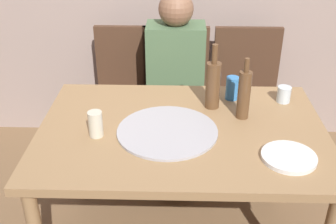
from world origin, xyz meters
TOP-DOWN VIEW (x-y plane):
  - dining_table at (0.00, 0.00)m, footprint 1.33×0.91m
  - pizza_tray at (-0.07, -0.04)m, footprint 0.46×0.46m
  - wine_bottle at (0.15, 0.21)m, footprint 0.07×0.07m
  - beer_bottle at (0.29, 0.11)m, footprint 0.06×0.06m
  - tumbler_near at (0.52, 0.28)m, footprint 0.07×0.07m
  - tumbler_far at (-0.38, -0.07)m, footprint 0.06×0.06m
  - soda_can at (0.26, 0.30)m, footprint 0.07×0.07m
  - plate_stack at (0.44, -0.23)m, footprint 0.23×0.23m
  - chair_left at (-0.36, 0.85)m, footprint 0.44×0.44m
  - chair_middle at (-0.04, 0.85)m, footprint 0.44×0.44m
  - chair_right at (0.43, 0.85)m, footprint 0.44×0.44m
  - guest_in_sweater at (-0.04, 0.70)m, footprint 0.36×0.56m

SIDE VIEW (x-z plane):
  - chair_left at x=-0.36m, z-range 0.06..0.96m
  - chair_middle at x=-0.04m, z-range 0.06..0.96m
  - chair_right at x=0.43m, z-range 0.06..0.96m
  - guest_in_sweater at x=-0.04m, z-range 0.06..1.23m
  - dining_table at x=0.00m, z-range 0.28..1.01m
  - pizza_tray at x=-0.07m, z-range 0.73..0.74m
  - plate_stack at x=0.44m, z-range 0.73..0.75m
  - tumbler_near at x=0.52m, z-range 0.73..0.81m
  - tumbler_far at x=-0.38m, z-range 0.73..0.85m
  - soda_can at x=0.26m, z-range 0.73..0.85m
  - beer_bottle at x=0.29m, z-range 0.70..1.00m
  - wine_bottle at x=0.15m, z-range 0.69..1.02m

